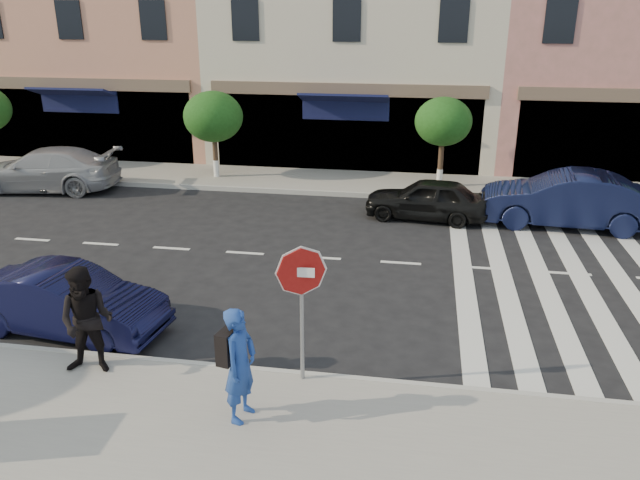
{
  "coord_description": "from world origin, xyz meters",
  "views": [
    {
      "loc": [
        2.37,
        -10.41,
        5.96
      ],
      "look_at": [
        0.37,
        1.59,
        1.4
      ],
      "focal_mm": 35.0,
      "sensor_mm": 36.0,
      "label": 1
    }
  ],
  "objects_px": {
    "walker": "(87,321)",
    "car_far_left": "(45,170)",
    "car_far_right": "(566,200)",
    "photographer": "(240,365)",
    "car_far_mid": "(427,199)",
    "car_near_mid": "(67,302)",
    "stop_sign": "(301,284)"
  },
  "relations": [
    {
      "from": "walker",
      "to": "car_far_left",
      "type": "relative_size",
      "value": 0.38
    },
    {
      "from": "car_far_left",
      "to": "car_far_right",
      "type": "xyz_separation_m",
      "value": [
        16.89,
        -0.99,
        0.07
      ]
    },
    {
      "from": "photographer",
      "to": "car_far_mid",
      "type": "height_order",
      "value": "photographer"
    },
    {
      "from": "car_near_mid",
      "to": "car_far_left",
      "type": "relative_size",
      "value": 0.78
    },
    {
      "from": "walker",
      "to": "car_far_mid",
      "type": "relative_size",
      "value": 0.52
    },
    {
      "from": "photographer",
      "to": "car_far_right",
      "type": "bearing_deg",
      "value": -20.05
    },
    {
      "from": "car_far_right",
      "to": "photographer",
      "type": "bearing_deg",
      "value": -27.91
    },
    {
      "from": "car_far_left",
      "to": "car_far_mid",
      "type": "xyz_separation_m",
      "value": [
        12.96,
        -0.99,
        -0.11
      ]
    },
    {
      "from": "car_near_mid",
      "to": "car_far_right",
      "type": "height_order",
      "value": "car_far_right"
    },
    {
      "from": "car_far_left",
      "to": "stop_sign",
      "type": "bearing_deg",
      "value": 40.69
    },
    {
      "from": "car_near_mid",
      "to": "car_far_mid",
      "type": "relative_size",
      "value": 1.08
    },
    {
      "from": "stop_sign",
      "to": "car_near_mid",
      "type": "relative_size",
      "value": 0.61
    },
    {
      "from": "walker",
      "to": "car_far_left",
      "type": "bearing_deg",
      "value": 118.32
    },
    {
      "from": "photographer",
      "to": "car_far_left",
      "type": "distance_m",
      "value": 15.38
    },
    {
      "from": "car_far_right",
      "to": "stop_sign",
      "type": "bearing_deg",
      "value": -28.04
    },
    {
      "from": "photographer",
      "to": "car_near_mid",
      "type": "relative_size",
      "value": 0.46
    },
    {
      "from": "stop_sign",
      "to": "photographer",
      "type": "bearing_deg",
      "value": -123.9
    },
    {
      "from": "car_far_left",
      "to": "photographer",
      "type": "bearing_deg",
      "value": 35.79
    },
    {
      "from": "walker",
      "to": "car_near_mid",
      "type": "bearing_deg",
      "value": 124.58
    },
    {
      "from": "stop_sign",
      "to": "car_near_mid",
      "type": "bearing_deg",
      "value": 164.34
    },
    {
      "from": "car_near_mid",
      "to": "car_far_left",
      "type": "xyz_separation_m",
      "value": [
        -6.17,
        9.14,
        0.08
      ]
    },
    {
      "from": "photographer",
      "to": "walker",
      "type": "xyz_separation_m",
      "value": [
        -2.86,
        0.82,
        0.04
      ]
    },
    {
      "from": "walker",
      "to": "car_far_mid",
      "type": "xyz_separation_m",
      "value": [
        5.52,
        9.6,
        -0.48
      ]
    },
    {
      "from": "stop_sign",
      "to": "car_far_left",
      "type": "height_order",
      "value": "stop_sign"
    },
    {
      "from": "stop_sign",
      "to": "walker",
      "type": "height_order",
      "value": "stop_sign"
    },
    {
      "from": "car_far_left",
      "to": "car_far_mid",
      "type": "relative_size",
      "value": 1.38
    },
    {
      "from": "stop_sign",
      "to": "walker",
      "type": "bearing_deg",
      "value": -177.32
    },
    {
      "from": "stop_sign",
      "to": "car_far_mid",
      "type": "relative_size",
      "value": 0.66
    },
    {
      "from": "stop_sign",
      "to": "car_far_mid",
      "type": "xyz_separation_m",
      "value": [
        1.96,
        9.27,
        -1.27
      ]
    },
    {
      "from": "car_near_mid",
      "to": "car_far_mid",
      "type": "distance_m",
      "value": 10.61
    },
    {
      "from": "stop_sign",
      "to": "car_far_left",
      "type": "xyz_separation_m",
      "value": [
        -11.0,
        10.26,
        -1.16
      ]
    },
    {
      "from": "car_near_mid",
      "to": "stop_sign",
      "type": "bearing_deg",
      "value": -96.31
    }
  ]
}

